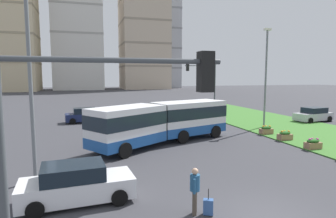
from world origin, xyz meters
TOP-DOWN VIEW (x-y plane):
  - ground_plane at (0.00, 0.00)m, footprint 260.00×260.00m
  - grass_median at (13.24, 10.00)m, footprint 10.00×70.00m
  - articulated_bus at (-0.57, 12.06)m, footprint 11.60×7.34m
  - car_white_van at (-6.54, 3.28)m, footprint 4.51×2.27m
  - car_silver_hatch at (18.28, 17.29)m, footprint 4.61×2.51m
  - car_navy_sedan at (-6.04, 23.95)m, footprint 4.56×2.37m
  - pedestrian_crossing at (-2.39, 1.01)m, footprint 0.36×0.53m
  - rolling_suitcase at (-1.94, 0.81)m, footprint 0.43×0.38m
  - flower_planter_2 at (8.84, 7.30)m, footprint 1.10×0.56m
  - flower_planter_3 at (8.84, 10.16)m, footprint 1.10×0.56m
  - flower_planter_4 at (8.84, 12.56)m, footprint 1.10×0.56m
  - traffic_light_near_left at (-6.11, -3.00)m, footprint 4.07×0.28m
  - traffic_light_far_right at (7.28, 22.00)m, footprint 3.76×0.28m
  - streetlight_left at (-8.50, 6.19)m, footprint 0.70×0.28m
  - streetlight_median at (10.74, 15.61)m, footprint 0.70×0.28m
  - apartment_tower_west at (-30.00, 98.96)m, footprint 18.31×15.44m
  - apartment_tower_westcentre at (-7.82, 106.67)m, footprint 18.07×16.57m
  - apartment_tower_centre at (17.41, 106.63)m, footprint 17.99×19.54m
  - apartment_tower_eastcentre at (25.89, 114.91)m, footprint 15.65×17.67m

SIDE VIEW (x-z plane):
  - ground_plane at x=0.00m, z-range 0.00..0.00m
  - grass_median at x=13.24m, z-range 0.00..0.08m
  - rolling_suitcase at x=-1.94m, z-range -0.17..0.80m
  - flower_planter_2 at x=8.84m, z-range 0.06..0.80m
  - flower_planter_3 at x=8.84m, z-range 0.06..0.80m
  - flower_planter_4 at x=8.84m, z-range 0.06..0.80m
  - car_white_van at x=-6.54m, z-range -0.04..1.54m
  - car_silver_hatch at x=18.28m, z-range -0.04..1.54m
  - car_navy_sedan at x=-6.04m, z-range -0.04..1.54m
  - pedestrian_crossing at x=-2.39m, z-range 0.13..1.87m
  - articulated_bus at x=-0.57m, z-range 0.15..3.15m
  - traffic_light_near_left at x=-6.11m, z-range 1.09..6.60m
  - traffic_light_far_right at x=7.28m, z-range 1.16..7.58m
  - streetlight_left at x=-8.50m, z-range 0.45..9.83m
  - streetlight_median at x=10.74m, z-range 0.45..9.99m
  - apartment_tower_west at x=-30.00m, z-range 0.02..36.31m
  - apartment_tower_eastcentre at x=25.89m, z-range 0.02..40.94m
  - apartment_tower_westcentre at x=-7.82m, z-range 0.02..49.91m
  - apartment_tower_centre at x=17.41m, z-range 0.02..51.29m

